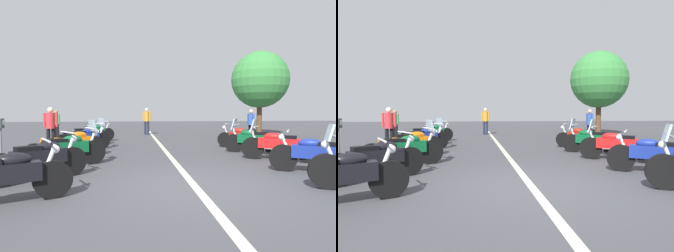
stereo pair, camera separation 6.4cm
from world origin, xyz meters
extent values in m
plane|color=#424247|center=(0.00, 0.00, 0.00)|extent=(80.00, 80.00, 0.00)
cube|color=beige|center=(4.91, 0.00, 0.00)|extent=(22.55, 0.16, 0.01)
cylinder|color=black|center=(-0.40, 2.52, 0.32)|extent=(0.41, 0.63, 0.63)
ellipsoid|color=black|center=(-0.66, 3.03, 0.70)|extent=(0.47, 0.58, 0.22)
cylinder|color=silver|center=(-0.43, 2.57, 0.62)|extent=(0.19, 0.29, 0.58)
cylinder|color=silver|center=(-0.45, 2.61, 0.98)|extent=(0.57, 0.31, 0.04)
sphere|color=silver|center=(-0.38, 2.47, 0.82)|extent=(0.14, 0.14, 0.14)
cylinder|color=black|center=(1.30, 2.56, 0.33)|extent=(0.52, 0.60, 0.65)
cylinder|color=black|center=(0.41, 3.69, 0.33)|extent=(0.52, 0.60, 0.65)
cube|color=black|center=(0.86, 3.12, 0.51)|extent=(0.90, 1.03, 0.30)
ellipsoid|color=black|center=(0.97, 2.98, 0.71)|extent=(0.53, 0.57, 0.22)
cube|color=black|center=(0.72, 3.30, 0.69)|extent=(0.50, 0.54, 0.12)
cylinder|color=silver|center=(1.27, 2.61, 0.63)|extent=(0.23, 0.27, 0.58)
cylinder|color=silver|center=(1.24, 2.64, 0.99)|extent=(0.51, 0.42, 0.04)
sphere|color=silver|center=(1.33, 2.52, 0.83)|extent=(0.14, 0.14, 0.14)
cylinder|color=silver|center=(0.73, 3.57, 0.23)|extent=(0.40, 0.48, 0.08)
cylinder|color=black|center=(2.75, 2.28, 0.33)|extent=(0.46, 0.65, 0.67)
cylinder|color=black|center=(2.00, 3.59, 0.33)|extent=(0.46, 0.65, 0.67)
cube|color=#0C592D|center=(2.38, 2.94, 0.51)|extent=(0.82, 1.13, 0.30)
ellipsoid|color=#0C592D|center=(2.47, 2.78, 0.71)|extent=(0.49, 0.58, 0.22)
cube|color=black|center=(2.27, 3.13, 0.69)|extent=(0.47, 0.55, 0.12)
cylinder|color=silver|center=(2.72, 2.34, 0.63)|extent=(0.21, 0.29, 0.58)
cylinder|color=silver|center=(2.70, 2.37, 0.99)|extent=(0.56, 0.35, 0.04)
sphere|color=silver|center=(2.78, 2.24, 0.83)|extent=(0.14, 0.14, 0.14)
cylinder|color=silver|center=(2.30, 3.42, 0.23)|extent=(0.34, 0.52, 0.08)
cube|color=silver|center=(2.74, 2.30, 1.06)|extent=(0.37, 0.29, 0.32)
cylinder|color=black|center=(4.37, 2.47, 0.32)|extent=(0.46, 0.63, 0.65)
cylinder|color=black|center=(3.63, 3.69, 0.32)|extent=(0.46, 0.63, 0.65)
cube|color=orange|center=(4.00, 3.08, 0.50)|extent=(0.80, 1.08, 0.30)
ellipsoid|color=orange|center=(4.09, 2.93, 0.70)|extent=(0.49, 0.58, 0.22)
cube|color=black|center=(3.88, 3.27, 0.68)|extent=(0.47, 0.55, 0.12)
cylinder|color=silver|center=(4.34, 2.52, 0.62)|extent=(0.21, 0.28, 0.58)
cylinder|color=silver|center=(4.32, 2.55, 0.98)|extent=(0.55, 0.36, 0.04)
sphere|color=silver|center=(4.39, 2.43, 0.82)|extent=(0.14, 0.14, 0.14)
cylinder|color=silver|center=(3.93, 3.54, 0.23)|extent=(0.35, 0.51, 0.08)
cylinder|color=black|center=(6.11, 2.41, 0.32)|extent=(0.49, 0.60, 0.65)
cylinder|color=black|center=(5.20, 3.65, 0.32)|extent=(0.49, 0.60, 0.65)
cube|color=navy|center=(5.65, 3.03, 0.50)|extent=(0.92, 1.11, 0.30)
ellipsoid|color=navy|center=(5.76, 2.88, 0.70)|extent=(0.52, 0.57, 0.22)
cube|color=black|center=(5.52, 3.21, 0.68)|extent=(0.49, 0.54, 0.12)
cylinder|color=silver|center=(6.07, 2.46, 0.62)|extent=(0.23, 0.28, 0.58)
cylinder|color=silver|center=(6.05, 2.49, 0.98)|extent=(0.52, 0.40, 0.04)
sphere|color=silver|center=(6.14, 2.37, 0.82)|extent=(0.14, 0.14, 0.14)
cylinder|color=silver|center=(5.53, 3.51, 0.23)|extent=(0.39, 0.49, 0.08)
cube|color=silver|center=(6.10, 2.42, 1.05)|extent=(0.36, 0.31, 0.32)
cylinder|color=black|center=(7.62, 2.58, 0.32)|extent=(0.42, 0.64, 0.65)
cylinder|color=black|center=(6.97, 3.87, 0.32)|extent=(0.42, 0.64, 0.65)
cube|color=white|center=(7.29, 3.23, 0.50)|extent=(0.75, 1.11, 0.30)
ellipsoid|color=white|center=(7.37, 3.07, 0.70)|extent=(0.47, 0.58, 0.22)
cube|color=black|center=(7.19, 3.42, 0.68)|extent=(0.45, 0.55, 0.12)
cylinder|color=silver|center=(7.59, 2.64, 0.62)|extent=(0.19, 0.29, 0.58)
cylinder|color=silver|center=(7.57, 2.67, 0.98)|extent=(0.57, 0.32, 0.04)
sphere|color=silver|center=(7.64, 2.54, 0.82)|extent=(0.14, 0.14, 0.14)
cylinder|color=silver|center=(7.26, 3.70, 0.23)|extent=(0.32, 0.53, 0.08)
cylinder|color=black|center=(9.15, 2.46, 0.33)|extent=(0.44, 0.64, 0.66)
cylinder|color=black|center=(8.50, 3.64, 0.33)|extent=(0.44, 0.64, 0.66)
cube|color=#0C592D|center=(8.83, 3.05, 0.51)|extent=(0.74, 1.04, 0.30)
ellipsoid|color=#0C592D|center=(8.91, 2.89, 0.71)|extent=(0.48, 0.58, 0.22)
cube|color=black|center=(8.72, 3.24, 0.69)|extent=(0.46, 0.55, 0.12)
cylinder|color=silver|center=(9.13, 2.51, 0.63)|extent=(0.20, 0.29, 0.58)
cylinder|color=silver|center=(9.11, 2.55, 0.99)|extent=(0.56, 0.33, 0.04)
sphere|color=silver|center=(9.18, 2.41, 0.83)|extent=(0.14, 0.14, 0.14)
cylinder|color=silver|center=(8.79, 3.49, 0.23)|extent=(0.34, 0.52, 0.08)
cylinder|color=black|center=(-0.45, -2.41, 0.33)|extent=(0.41, 0.66, 0.67)
cylinder|color=silver|center=(-0.47, -2.46, 0.63)|extent=(0.19, 0.29, 0.58)
cylinder|color=silver|center=(-0.49, -2.50, 0.99)|extent=(0.58, 0.30, 0.04)
sphere|color=silver|center=(-0.43, -2.36, 0.83)|extent=(0.14, 0.14, 0.14)
cube|color=silver|center=(-0.46, -2.42, 1.06)|extent=(0.38, 0.26, 0.32)
cylinder|color=black|center=(1.21, -2.46, 0.33)|extent=(0.47, 0.62, 0.65)
cube|color=navy|center=(0.80, -3.10, 0.51)|extent=(0.86, 1.12, 0.30)
ellipsoid|color=navy|center=(0.90, -2.95, 0.71)|extent=(0.50, 0.58, 0.22)
cube|color=black|center=(0.68, -3.28, 0.69)|extent=(0.48, 0.54, 0.12)
cylinder|color=silver|center=(1.18, -2.51, 0.63)|extent=(0.22, 0.28, 0.58)
cylinder|color=silver|center=(1.16, -2.54, 0.99)|extent=(0.54, 0.37, 0.04)
sphere|color=silver|center=(1.24, -2.42, 0.83)|extent=(0.14, 0.14, 0.14)
cylinder|color=black|center=(3.06, -2.48, 0.33)|extent=(0.50, 0.63, 0.67)
cylinder|color=black|center=(2.16, -3.74, 0.33)|extent=(0.50, 0.63, 0.67)
cube|color=red|center=(2.61, -3.11, 0.51)|extent=(0.91, 1.12, 0.30)
ellipsoid|color=red|center=(2.72, -2.96, 0.71)|extent=(0.51, 0.57, 0.22)
cube|color=black|center=(2.48, -3.29, 0.69)|extent=(0.49, 0.54, 0.12)
cylinder|color=silver|center=(3.02, -2.53, 0.63)|extent=(0.22, 0.28, 0.58)
cylinder|color=silver|center=(3.00, -2.56, 0.99)|extent=(0.53, 0.39, 0.04)
sphere|color=silver|center=(3.09, -2.44, 0.83)|extent=(0.14, 0.14, 0.14)
cylinder|color=silver|center=(2.20, -3.38, 0.23)|extent=(0.38, 0.49, 0.08)
cube|color=silver|center=(3.05, -2.50, 1.06)|extent=(0.36, 0.31, 0.32)
cylinder|color=black|center=(4.58, -2.43, 0.33)|extent=(0.50, 0.61, 0.65)
cylinder|color=black|center=(3.78, -3.54, 0.33)|extent=(0.50, 0.61, 0.65)
cube|color=#0C592D|center=(4.18, -2.98, 0.51)|extent=(0.84, 1.01, 0.30)
ellipsoid|color=#0C592D|center=(4.28, -2.84, 0.71)|extent=(0.52, 0.57, 0.22)
cube|color=black|center=(4.05, -3.16, 0.69)|extent=(0.49, 0.54, 0.12)
cylinder|color=silver|center=(4.55, -2.48, 0.63)|extent=(0.23, 0.28, 0.58)
cylinder|color=silver|center=(4.52, -2.51, 0.99)|extent=(0.53, 0.40, 0.04)
sphere|color=silver|center=(4.61, -2.39, 0.83)|extent=(0.14, 0.14, 0.14)
cylinder|color=silver|center=(3.79, -3.21, 0.23)|extent=(0.39, 0.49, 0.08)
cube|color=silver|center=(4.57, -2.44, 1.06)|extent=(0.36, 0.31, 0.32)
cylinder|color=black|center=(6.05, -2.59, 0.31)|extent=(0.46, 0.59, 0.62)
cylinder|color=black|center=(5.23, -3.85, 0.31)|extent=(0.46, 0.59, 0.62)
cube|color=maroon|center=(5.64, -3.22, 0.49)|extent=(0.86, 1.11, 0.30)
ellipsoid|color=maroon|center=(5.74, -3.07, 0.69)|extent=(0.50, 0.58, 0.22)
cube|color=black|center=(5.52, -3.41, 0.67)|extent=(0.48, 0.54, 0.12)
cylinder|color=silver|center=(6.02, -2.64, 0.61)|extent=(0.22, 0.28, 0.58)
cylinder|color=silver|center=(6.00, -2.68, 0.97)|extent=(0.54, 0.37, 0.04)
sphere|color=silver|center=(6.08, -2.55, 0.81)|extent=(0.14, 0.14, 0.14)
cylinder|color=silver|center=(5.24, -3.50, 0.22)|extent=(0.37, 0.50, 0.08)
cylinder|color=slate|center=(1.63, 4.21, 0.55)|extent=(0.06, 0.06, 1.10)
cube|color=#33383D|center=(1.63, 4.21, 1.18)|extent=(0.19, 0.13, 0.22)
cube|color=#B2D8BF|center=(1.63, 4.15, 1.20)|extent=(0.10, 0.01, 0.12)
cube|color=orange|center=(4.34, 4.17, 0.01)|extent=(0.36, 0.36, 0.03)
cone|color=orange|center=(4.34, 4.17, 0.32)|extent=(0.26, 0.26, 0.60)
cylinder|color=white|center=(4.34, 4.17, 0.34)|extent=(0.19, 0.19, 0.07)
cube|color=orange|center=(4.66, -4.12, 0.01)|extent=(0.36, 0.36, 0.03)
cone|color=orange|center=(4.66, -4.12, 0.32)|extent=(0.26, 0.26, 0.60)
cylinder|color=white|center=(4.66, -4.12, 0.34)|extent=(0.19, 0.19, 0.07)
cylinder|color=black|center=(6.14, 4.45, 0.40)|extent=(0.14, 0.14, 0.81)
cylinder|color=black|center=(6.18, 4.27, 0.40)|extent=(0.14, 0.14, 0.81)
cylinder|color=red|center=(6.16, 4.36, 1.11)|extent=(0.32, 0.32, 0.61)
cylinder|color=red|center=(6.11, 4.57, 1.14)|extent=(0.09, 0.09, 0.55)
cylinder|color=red|center=(6.20, 4.15, 1.14)|extent=(0.09, 0.09, 0.55)
sphere|color=beige|center=(6.16, 4.36, 1.52)|extent=(0.22, 0.22, 0.22)
cylinder|color=#1E2338|center=(13.06, 0.42, 0.42)|extent=(0.14, 0.14, 0.85)
cylinder|color=#1E2338|center=(13.04, 0.24, 0.42)|extent=(0.14, 0.14, 0.85)
cylinder|color=orange|center=(13.05, 0.33, 1.17)|extent=(0.32, 0.32, 0.64)
cylinder|color=orange|center=(13.07, 0.55, 1.20)|extent=(0.09, 0.09, 0.57)
cylinder|color=orange|center=(13.03, 0.11, 1.20)|extent=(0.09, 0.09, 0.57)
sphere|color=beige|center=(13.05, 0.33, 1.60)|extent=(0.23, 0.23, 0.23)
cylinder|color=black|center=(10.39, 5.30, 0.39)|extent=(0.14, 0.14, 0.77)
cylinder|color=black|center=(10.28, 5.16, 0.39)|extent=(0.14, 0.14, 0.77)
cylinder|color=#338C4C|center=(10.34, 5.23, 1.06)|extent=(0.32, 0.32, 0.58)
cylinder|color=#338C4C|center=(10.47, 5.41, 1.09)|extent=(0.09, 0.09, 0.52)
cylinder|color=#338C4C|center=(10.20, 5.06, 1.09)|extent=(0.09, 0.09, 0.52)
sphere|color=#9E704C|center=(10.34, 5.23, 1.45)|extent=(0.21, 0.21, 0.21)
cylinder|color=black|center=(8.52, -4.82, 0.39)|extent=(0.14, 0.14, 0.79)
cylinder|color=black|center=(8.70, -4.78, 0.39)|extent=(0.14, 0.14, 0.79)
cylinder|color=#2D51A5|center=(8.61, -4.80, 1.08)|extent=(0.32, 0.32, 0.59)
cylinder|color=#2D51A5|center=(8.40, -4.85, 1.11)|extent=(0.09, 0.09, 0.53)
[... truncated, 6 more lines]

